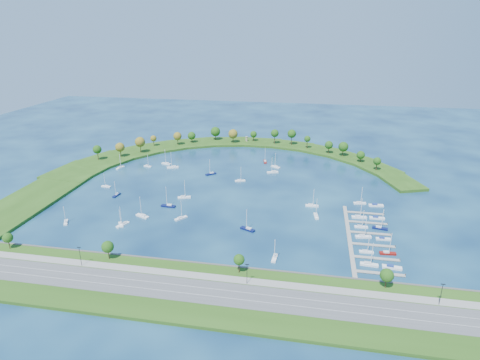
% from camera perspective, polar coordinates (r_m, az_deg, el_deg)
% --- Properties ---
extents(ground, '(700.00, 700.00, 0.00)m').
position_cam_1_polar(ground, '(289.38, -1.15, -1.02)').
color(ground, '#06193C').
rests_on(ground, ground).
extents(south_shoreline, '(420.00, 43.10, 11.60)m').
position_cam_1_polar(south_shoreline, '(184.47, -8.99, -14.93)').
color(south_shoreline, '#254813').
rests_on(south_shoreline, ground).
extents(breakwater, '(286.74, 247.64, 2.00)m').
position_cam_1_polar(breakwater, '(344.46, -7.12, 2.64)').
color(breakwater, '#254813').
rests_on(breakwater, ground).
extents(breakwater_trees, '(236.52, 90.10, 15.12)m').
position_cam_1_polar(breakwater_trees, '(372.41, -1.17, 5.76)').
color(breakwater_trees, '#382314').
rests_on(breakwater_trees, breakwater).
extents(harbor_tower, '(2.60, 2.60, 4.66)m').
position_cam_1_polar(harbor_tower, '(399.16, 0.94, 5.87)').
color(harbor_tower, gray).
rests_on(harbor_tower, breakwater).
extents(dock_system, '(24.28, 82.00, 1.60)m').
position_cam_1_polar(dock_system, '(231.09, 17.06, -7.92)').
color(dock_system, gray).
rests_on(dock_system, ground).
extents(moored_boat_0, '(7.30, 3.73, 10.34)m').
position_cam_1_polar(moored_boat_0, '(339.90, -12.98, 1.98)').
color(moored_boat_0, white).
rests_on(moored_boat_0, ground).
extents(moored_boat_1, '(5.59, 8.63, 12.36)m').
position_cam_1_polar(moored_boat_1, '(244.32, -16.31, -6.04)').
color(moored_boat_1, white).
rests_on(moored_boat_1, ground).
extents(moored_boat_2, '(3.93, 8.58, 12.17)m').
position_cam_1_polar(moored_boat_2, '(343.22, 3.58, 2.69)').
color(moored_boat_2, maroon).
rests_on(moored_boat_2, ground).
extents(moored_boat_3, '(9.06, 5.87, 12.97)m').
position_cam_1_polar(moored_boat_3, '(229.60, 1.11, -6.94)').
color(moored_boat_3, '#0A1244').
rests_on(moored_boat_3, ground).
extents(moored_boat_4, '(4.68, 8.25, 11.69)m').
position_cam_1_polar(moored_boat_4, '(341.68, -16.66, 1.73)').
color(moored_boat_4, white).
rests_on(moored_boat_4, ground).
extents(moored_boat_5, '(8.99, 5.29, 12.77)m').
position_cam_1_polar(moored_boat_5, '(273.33, -7.95, -2.39)').
color(moored_boat_5, white).
rests_on(moored_boat_5, ground).
extents(moored_boat_6, '(9.00, 5.15, 12.76)m').
position_cam_1_polar(moored_boat_6, '(342.51, -10.41, 2.34)').
color(moored_boat_6, white).
rests_on(moored_boat_6, ground).
extents(moored_boat_7, '(9.29, 5.25, 13.17)m').
position_cam_1_polar(moored_boat_7, '(318.29, 4.67, 1.18)').
color(moored_boat_7, white).
rests_on(moored_boat_7, ground).
extents(moored_boat_8, '(5.18, 7.27, 10.55)m').
position_cam_1_polar(moored_boat_8, '(258.64, -23.52, -5.47)').
color(moored_boat_8, white).
rests_on(moored_boat_8, ground).
extents(moored_boat_9, '(5.58, 6.77, 10.17)m').
position_cam_1_polar(moored_boat_9, '(244.98, -16.58, -6.01)').
color(moored_boat_9, white).
rests_on(moored_boat_9, ground).
extents(moored_boat_10, '(8.06, 7.58, 12.71)m').
position_cam_1_polar(moored_boat_10, '(314.39, -4.16, 0.93)').
color(moored_boat_10, '#0A1244').
rests_on(moored_boat_10, ground).
extents(moored_boat_11, '(3.32, 8.28, 11.83)m').
position_cam_1_polar(moored_boat_11, '(249.10, 10.77, -4.99)').
color(moored_boat_11, white).
rests_on(moored_boat_11, ground).
extents(moored_boat_12, '(7.10, 2.58, 10.21)m').
position_cam_1_polar(moored_boat_12, '(304.87, -18.50, -0.81)').
color(moored_boat_12, white).
rests_on(moored_boat_12, ground).
extents(moored_boat_13, '(3.00, 7.69, 11.01)m').
position_cam_1_polar(moored_boat_13, '(287.05, -17.14, -2.00)').
color(moored_boat_13, '#0A1244').
rests_on(moored_boat_13, ground).
extents(moored_boat_14, '(9.72, 6.07, 13.86)m').
position_cam_1_polar(moored_boat_14, '(332.84, -9.53, 1.85)').
color(moored_boat_14, white).
rests_on(moored_boat_14, ground).
extents(moored_boat_15, '(8.36, 6.51, 12.37)m').
position_cam_1_polar(moored_boat_15, '(330.52, 5.10, 1.92)').
color(moored_boat_15, white).
rests_on(moored_boat_15, ground).
extents(moored_boat_16, '(6.75, 7.75, 11.86)m').
position_cam_1_polar(moored_boat_16, '(244.75, -8.40, -5.32)').
color(moored_boat_16, white).
rests_on(moored_boat_16, ground).
extents(moored_boat_17, '(2.80, 7.82, 11.26)m').
position_cam_1_polar(moored_boat_17, '(204.10, 4.95, -10.90)').
color(moored_boat_17, white).
rests_on(moored_boat_17, ground).
extents(moored_boat_18, '(8.40, 2.75, 12.19)m').
position_cam_1_polar(moored_boat_18, '(262.61, 10.17, -3.54)').
color(moored_boat_18, white).
rests_on(moored_boat_18, ground).
extents(moored_boat_19, '(8.04, 4.45, 11.40)m').
position_cam_1_polar(moored_boat_19, '(299.79, 0.00, -0.04)').
color(moored_boat_19, white).
rests_on(moored_boat_19, ground).
extents(moored_boat_20, '(9.33, 5.83, 13.30)m').
position_cam_1_polar(moored_boat_20, '(251.63, -13.69, -4.95)').
color(moored_boat_20, white).
rests_on(moored_boat_20, ground).
extents(moored_boat_21, '(9.47, 3.12, 13.73)m').
position_cam_1_polar(moored_boat_21, '(261.95, -10.14, -3.59)').
color(moored_boat_21, '#0A1244').
rests_on(moored_boat_21, ground).
extents(docked_boat_0, '(8.67, 2.96, 12.54)m').
position_cam_1_polar(docked_boat_0, '(208.01, 17.86, -11.28)').
color(docked_boat_0, white).
rests_on(docked_boat_0, ground).
extents(docked_boat_1, '(9.29, 3.34, 1.86)m').
position_cam_1_polar(docked_boat_1, '(209.44, 20.76, -11.51)').
color(docked_boat_1, white).
rests_on(docked_boat_1, ground).
extents(docked_boat_2, '(7.15, 2.02, 10.50)m').
position_cam_1_polar(docked_boat_2, '(218.24, 17.51, -9.63)').
color(docked_boat_2, white).
rests_on(docked_boat_2, ground).
extents(docked_boat_3, '(8.39, 2.98, 12.09)m').
position_cam_1_polar(docked_boat_3, '(220.34, 20.24, -9.66)').
color(docked_boat_3, maroon).
rests_on(docked_boat_3, ground).
extents(docked_boat_4, '(8.95, 3.85, 12.74)m').
position_cam_1_polar(docked_boat_4, '(232.03, 17.09, -7.63)').
color(docked_boat_4, white).
rests_on(docked_boat_4, ground).
extents(docked_boat_5, '(7.94, 2.66, 1.59)m').
position_cam_1_polar(docked_boat_5, '(233.45, 19.66, -7.87)').
color(docked_boat_5, white).
rests_on(docked_boat_5, ground).
extents(docked_boat_6, '(7.69, 2.63, 11.11)m').
position_cam_1_polar(docked_boat_6, '(242.51, 16.82, -6.32)').
color(docked_boat_6, white).
rests_on(docked_boat_6, ground).
extents(docked_boat_7, '(8.78, 3.81, 12.49)m').
position_cam_1_polar(docked_boat_7, '(244.26, 19.27, -6.41)').
color(docked_boat_7, '#0A1244').
rests_on(docked_boat_7, ground).
extents(docked_boat_8, '(8.94, 3.15, 12.89)m').
position_cam_1_polar(docked_boat_8, '(253.72, 16.55, -5.02)').
color(docked_boat_8, white).
rests_on(docked_boat_8, ground).
extents(docked_boat_9, '(8.92, 2.64, 1.81)m').
position_cam_1_polar(docked_boat_9, '(256.03, 18.85, -5.12)').
color(docked_boat_9, white).
rests_on(docked_boat_9, ground).
extents(docked_boat_10, '(8.20, 3.37, 11.70)m').
position_cam_1_polar(docked_boat_10, '(273.52, 16.64, -3.10)').
color(docked_boat_10, white).
rests_on(docked_boat_10, ground).
extents(docked_boat_11, '(9.51, 3.59, 1.89)m').
position_cam_1_polar(docked_boat_11, '(273.31, 18.74, -3.42)').
color(docked_boat_11, white).
rests_on(docked_boat_11, ground).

